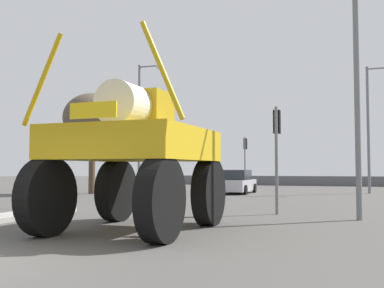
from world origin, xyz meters
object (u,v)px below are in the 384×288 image
Objects in this scene: streetlight_far_right at (371,122)px; streetlight_near_right at (362,76)px; sedan_ahead at (237,182)px; traffic_signal_far_left at (245,151)px; traffic_signal_near_left at (63,147)px; bare_tree_left at (93,119)px; oversize_sprayer at (135,153)px; streetlight_far_left at (141,121)px; traffic_signal_near_right at (277,136)px.

streetlight_near_right is at bearing -94.19° from streetlight_far_right.
sedan_ahead is 1.02× the size of traffic_signal_far_left.
traffic_signal_far_left is 0.49× the size of streetlight_far_right.
traffic_signal_near_left reaches higher than sedan_ahead.
traffic_signal_far_left is 0.63× the size of bare_tree_left.
sedan_ahead is 0.50× the size of streetlight_far_right.
traffic_signal_near_left is 10.34m from bare_tree_left.
streetlight_far_right is 1.28× the size of bare_tree_left.
streetlight_far_right is at bearing 19.27° from bare_tree_left.
oversize_sprayer is at bearing -55.75° from bare_tree_left.
streetlight_far_left reaches higher than bare_tree_left.
oversize_sprayer reaches higher than traffic_signal_far_left.
sedan_ahead is at bearing 117.54° from streetlight_near_right.
traffic_signal_far_left is 21.10m from streetlight_near_right.
traffic_signal_near_left is at bearing -80.95° from streetlight_far_left.
traffic_signal_near_left is (-5.95, 5.49, 0.50)m from oversize_sprayer.
traffic_signal_near_right is (2.95, 5.49, 0.77)m from oversize_sprayer.
streetlight_near_right is (5.79, 4.34, 2.53)m from oversize_sprayer.
traffic_signal_near_left is at bearing 174.40° from streetlight_near_right.
bare_tree_left is (-8.70, -3.26, 4.09)m from sedan_ahead.
oversize_sprayer is at bearing -42.73° from traffic_signal_near_left.
oversize_sprayer is at bearing -85.30° from traffic_signal_far_left.
traffic_signal_far_left is at bearing 7.73° from sedan_ahead.
bare_tree_left is at bearing -131.24° from traffic_signal_far_left.
sedan_ahead is 1.09× the size of traffic_signal_near_right.
sedan_ahead is 9.56m from streetlight_far_right.
bare_tree_left is (-4.07, 9.22, 2.30)m from traffic_signal_near_left.
traffic_signal_near_left is 8.90m from traffic_signal_near_right.
traffic_signal_near_left is at bearing 161.11° from sedan_ahead.
traffic_signal_near_left is 0.42× the size of streetlight_far_right.
traffic_signal_near_right is 19.06m from traffic_signal_far_left.
traffic_signal_near_left is at bearing 49.24° from oversize_sprayer.
streetlight_near_right is 18.86m from streetlight_far_left.
bare_tree_left is at bearing 144.57° from traffic_signal_near_right.
traffic_signal_near_left is 18.84m from traffic_signal_far_left.
traffic_signal_far_left is 0.50× the size of streetlight_near_right.
streetlight_far_left reaches higher than traffic_signal_near_right.
streetlight_far_left reaches higher than streetlight_near_right.
traffic_signal_near_right is 0.44× the size of streetlight_far_left.
bare_tree_left reaches higher than oversize_sprayer.
streetlight_far_right is (8.30, 2.69, 3.91)m from sedan_ahead.
traffic_signal_near_left is 11.97m from streetlight_near_right.
bare_tree_left is (-8.05, -9.19, 1.85)m from traffic_signal_far_left.
traffic_signal_near_left is 20.04m from streetlight_far_right.
bare_tree_left reaches higher than traffic_signal_near_left.
traffic_signal_near_left is 12.25m from streetlight_far_left.
traffic_signal_far_left reaches higher than traffic_signal_near_right.
traffic_signal_near_left is at bearing -66.17° from bare_tree_left.
streetlight_far_right reaches higher than traffic_signal_far_left.
traffic_signal_near_left is at bearing 179.96° from traffic_signal_near_right.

